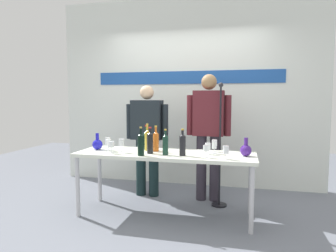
# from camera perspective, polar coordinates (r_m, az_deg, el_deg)

# --- Properties ---
(ground_plane) EXTENTS (10.00, 10.00, 0.00)m
(ground_plane) POSITION_cam_1_polar(r_m,az_deg,el_deg) (3.84, -0.56, -16.24)
(ground_plane) COLOR slate
(back_wall) EXTENTS (4.25, 0.11, 3.00)m
(back_wall) POSITION_cam_1_polar(r_m,az_deg,el_deg) (4.97, 3.58, 6.32)
(back_wall) COLOR silver
(back_wall) RESTS_ON ground
(display_table) EXTENTS (2.11, 0.67, 0.76)m
(display_table) POSITION_cam_1_polar(r_m,az_deg,el_deg) (3.64, -0.57, -5.99)
(display_table) COLOR white
(display_table) RESTS_ON ground
(decanter_blue_left) EXTENTS (0.13, 0.13, 0.21)m
(decanter_blue_left) POSITION_cam_1_polar(r_m,az_deg,el_deg) (3.94, -13.03, -3.30)
(decanter_blue_left) COLOR #1B1AB9
(decanter_blue_left) RESTS_ON display_table
(decanter_blue_right) EXTENTS (0.13, 0.13, 0.21)m
(decanter_blue_right) POSITION_cam_1_polar(r_m,az_deg,el_deg) (3.52, 14.32, -4.33)
(decanter_blue_right) COLOR #431F82
(decanter_blue_right) RESTS_ON display_table
(presenter_left) EXTENTS (0.62, 0.22, 1.58)m
(presenter_left) POSITION_cam_1_polar(r_m,az_deg,el_deg) (4.37, -3.92, -1.36)
(presenter_left) COLOR black
(presenter_left) RESTS_ON ground
(presenter_right) EXTENTS (0.60, 0.22, 1.72)m
(presenter_right) POSITION_cam_1_polar(r_m,az_deg,el_deg) (4.18, 7.56, -0.55)
(presenter_right) COLOR #302A35
(presenter_right) RESTS_ON ground
(wine_bottle_0) EXTENTS (0.07, 0.07, 0.31)m
(wine_bottle_0) POSITION_cam_1_polar(r_m,az_deg,el_deg) (3.87, -4.08, -2.50)
(wine_bottle_0) COLOR #153723
(wine_bottle_0) RESTS_ON display_table
(wine_bottle_1) EXTENTS (0.07, 0.07, 0.31)m
(wine_bottle_1) POSITION_cam_1_polar(r_m,az_deg,el_deg) (3.71, -2.28, -2.75)
(wine_bottle_1) COLOR orange
(wine_bottle_1) RESTS_ON display_table
(wine_bottle_2) EXTENTS (0.07, 0.07, 0.30)m
(wine_bottle_2) POSITION_cam_1_polar(r_m,az_deg,el_deg) (3.48, -0.49, -3.35)
(wine_bottle_2) COLOR #153327
(wine_bottle_2) RESTS_ON display_table
(wine_bottle_3) EXTENTS (0.07, 0.07, 0.33)m
(wine_bottle_3) POSITION_cam_1_polar(r_m,az_deg,el_deg) (3.78, -3.87, -2.50)
(wine_bottle_3) COLOR gold
(wine_bottle_3) RESTS_ON display_table
(wine_bottle_4) EXTENTS (0.07, 0.07, 0.30)m
(wine_bottle_4) POSITION_cam_1_polar(r_m,az_deg,el_deg) (3.44, 2.72, -3.35)
(wine_bottle_4) COLOR black
(wine_bottle_4) RESTS_ON display_table
(wine_bottle_5) EXTENTS (0.07, 0.07, 0.31)m
(wine_bottle_5) POSITION_cam_1_polar(r_m,az_deg,el_deg) (3.57, -3.37, -2.98)
(wine_bottle_5) COLOR black
(wine_bottle_5) RESTS_ON display_table
(wine_bottle_6) EXTENTS (0.07, 0.07, 0.33)m
(wine_bottle_6) POSITION_cam_1_polar(r_m,az_deg,el_deg) (3.44, -5.08, -3.32)
(wine_bottle_6) COLOR black
(wine_bottle_6) RESTS_ON display_table
(wine_glass_left_0) EXTENTS (0.07, 0.07, 0.16)m
(wine_glass_left_0) POSITION_cam_1_polar(r_m,az_deg,el_deg) (3.68, -8.64, -3.09)
(wine_glass_left_0) COLOR white
(wine_glass_left_0) RESTS_ON display_table
(wine_glass_left_1) EXTENTS (0.07, 0.07, 0.14)m
(wine_glass_left_1) POSITION_cam_1_polar(r_m,az_deg,el_deg) (3.63, -10.51, -3.42)
(wine_glass_left_1) COLOR white
(wine_glass_left_1) RESTS_ON display_table
(wine_glass_left_2) EXTENTS (0.06, 0.06, 0.15)m
(wine_glass_left_2) POSITION_cam_1_polar(r_m,az_deg,el_deg) (3.78, -11.11, -3.10)
(wine_glass_left_2) COLOR white
(wine_glass_left_2) RESTS_ON display_table
(wine_glass_left_3) EXTENTS (0.07, 0.07, 0.16)m
(wine_glass_left_3) POSITION_cam_1_polar(r_m,az_deg,el_deg) (3.88, -11.18, -2.82)
(wine_glass_left_3) COLOR white
(wine_glass_left_3) RESTS_ON display_table
(wine_glass_right_0) EXTENTS (0.06, 0.06, 0.13)m
(wine_glass_right_0) POSITION_cam_1_polar(r_m,az_deg,el_deg) (3.55, 7.44, -3.77)
(wine_glass_right_0) COLOR white
(wine_glass_right_0) RESTS_ON display_table
(wine_glass_right_1) EXTENTS (0.06, 0.06, 0.14)m
(wine_glass_right_1) POSITION_cam_1_polar(r_m,az_deg,el_deg) (3.34, 7.09, -4.20)
(wine_glass_right_1) COLOR white
(wine_glass_right_1) RESTS_ON display_table
(wine_glass_right_2) EXTENTS (0.06, 0.06, 0.15)m
(wine_glass_right_2) POSITION_cam_1_polar(r_m,az_deg,el_deg) (3.59, 8.61, -3.55)
(wine_glass_right_2) COLOR white
(wine_glass_right_2) RESTS_ON display_table
(wine_glass_right_3) EXTENTS (0.06, 0.06, 0.15)m
(wine_glass_right_3) POSITION_cam_1_polar(r_m,az_deg,el_deg) (3.73, 8.67, -3.19)
(wine_glass_right_3) COLOR white
(wine_glass_right_3) RESTS_ON display_table
(wine_glass_right_4) EXTENTS (0.07, 0.07, 0.14)m
(wine_glass_right_4) POSITION_cam_1_polar(r_m,az_deg,el_deg) (3.29, 10.75, -4.42)
(wine_glass_right_4) COLOR white
(wine_glass_right_4) RESTS_ON display_table
(microphone_stand) EXTENTS (0.20, 0.20, 1.60)m
(microphone_stand) POSITION_cam_1_polar(r_m,az_deg,el_deg) (4.04, 9.62, -7.16)
(microphone_stand) COLOR black
(microphone_stand) RESTS_ON ground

